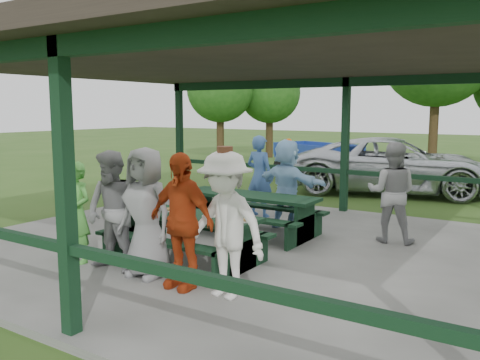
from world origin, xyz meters
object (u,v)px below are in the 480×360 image
Objects in this scene: picnic_table_far at (249,209)px; contestant_red at (181,221)px; contestant_white_fedora at (225,225)px; spectator_lblue at (287,184)px; spectator_grey at (392,192)px; picnic_table_near at (185,231)px; contestant_green at (77,213)px; pickup_truck at (395,165)px; contestant_grey_left at (113,212)px; farm_trailer at (317,161)px; contestant_grey_mid at (146,213)px; spectator_blue at (260,176)px.

contestant_red reaches higher than picnic_table_far.
contestant_white_fedora is 1.07× the size of spectator_lblue.
contestant_white_fedora is 3.86m from spectator_grey.
contestant_green reaches higher than picnic_table_near.
picnic_table_far is 6.78m from pickup_truck.
contestant_grey_left is 3.78m from spectator_lblue.
contestant_grey_left is at bearing -121.07° from picnic_table_near.
spectator_grey is 0.45× the size of farm_trailer.
contestant_white_fedora reaches higher than contestant_green.
farm_trailer is (-2.83, 0.95, -0.12)m from pickup_truck.
spectator_lblue is at bearing 67.81° from contestant_green.
farm_trailer is at bearing 102.66° from picnic_table_near.
contestant_red is at bearing 57.09° from spectator_grey.
picnic_table_far is at bearing 79.93° from contestant_grey_left.
contestant_grey_mid is 0.46× the size of farm_trailer.
pickup_truck is at bearing 93.93° from contestant_red.
contestant_green is at bearing 81.59° from spectator_lblue.
farm_trailer is (-1.62, 10.60, -0.29)m from contestant_grey_left.
farm_trailer is (-2.17, 10.52, -0.32)m from contestant_grey_mid.
spectator_lblue reaches higher than picnic_table_far.
spectator_lblue reaches higher than picnic_table_near.
spectator_blue is 1.01× the size of spectator_grey.
picnic_table_near is 9.92m from farm_trailer.
picnic_table_far is 1.49× the size of spectator_blue.
spectator_blue reaches higher than contestant_grey_left.
spectator_lblue is 7.35m from farm_trailer.
spectator_grey is (3.63, 3.78, 0.11)m from contestant_green.
spectator_grey is at bearing 48.00° from contestant_green.
pickup_truck reaches higher than picnic_table_near.
spectator_grey reaches higher than contestant_grey_left.
contestant_red is at bearing -53.41° from picnic_table_near.
contestant_white_fedora is 0.32× the size of pickup_truck.
pickup_truck is at bearing 83.64° from picnic_table_far.
contestant_grey_mid is at bearing 5.06° from contestant_green.
spectator_grey is at bearing 81.02° from contestant_white_fedora.
spectator_blue is 3.08m from spectator_grey.
contestant_green is 0.39× the size of farm_trailer.
picnic_table_near is 1.37× the size of spectator_blue.
contestant_red is 0.45× the size of farm_trailer.
picnic_table_far is (-0.09, 2.00, 0.01)m from picnic_table_near.
contestant_green is 0.87× the size of spectator_blue.
farm_trailer is (-3.52, 10.56, -0.33)m from contestant_white_fedora.
spectator_grey is (2.28, 2.87, 0.40)m from picnic_table_near.
contestant_green is 0.88× the size of contestant_grey_left.
contestant_green is 0.80m from contestant_grey_left.
farm_trailer reaches higher than picnic_table_near.
contestant_green is 4.41m from spectator_blue.
contestant_white_fedora is at bearing 2.59° from contestant_green.
contestant_grey_mid is (-0.01, -0.84, 0.43)m from picnic_table_near.
contestant_grey_left is at bearing -175.96° from contestant_red.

